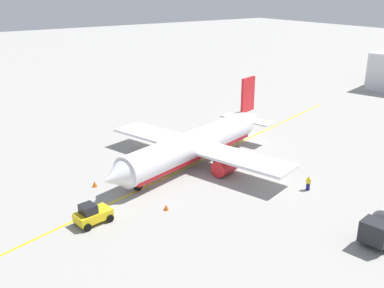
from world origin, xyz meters
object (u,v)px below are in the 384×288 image
(safety_cone_wingtip, at_px, (95,184))
(refueling_worker, at_px, (308,183))
(pushback_tug, at_px, (92,214))
(safety_cone_nose, at_px, (166,207))
(airplane, at_px, (194,145))

(safety_cone_wingtip, bearing_deg, refueling_worker, 142.95)
(pushback_tug, distance_m, safety_cone_nose, 7.81)
(airplane, xyz_separation_m, safety_cone_nose, (9.89, 8.77, -2.39))
(safety_cone_nose, xyz_separation_m, safety_cone_wingtip, (3.89, -9.85, 0.02))
(airplane, xyz_separation_m, safety_cone_wingtip, (13.78, -1.07, -2.37))
(airplane, height_order, refueling_worker, airplane)
(airplane, bearing_deg, pushback_tug, 21.54)
(airplane, distance_m, pushback_tug, 18.83)
(airplane, relative_size, pushback_tug, 8.05)
(refueling_worker, relative_size, safety_cone_wingtip, 2.53)
(pushback_tug, bearing_deg, refueling_worker, 163.07)
(refueling_worker, bearing_deg, pushback_tug, -16.93)
(airplane, height_order, safety_cone_nose, airplane)
(airplane, distance_m, safety_cone_wingtip, 14.03)
(pushback_tug, bearing_deg, safety_cone_wingtip, -114.70)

